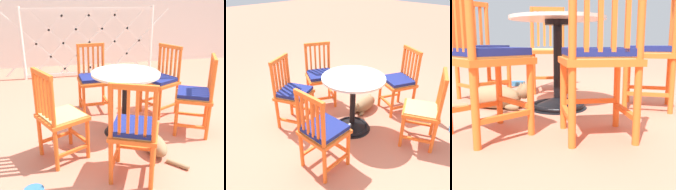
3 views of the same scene
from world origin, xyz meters
TOP-DOWN VIEW (x-y plane):
  - ground_plane at (0.00, 0.00)m, footprint 24.00×24.00m
  - building_wall_backdrop at (0.00, 3.55)m, footprint 10.00×0.20m
  - lattice_fence_panel at (-0.07, 2.52)m, footprint 3.19×0.06m
  - cafe_table at (0.01, 0.09)m, footprint 0.76×0.76m
  - orange_chair_tucked_in at (-0.25, 0.80)m, footprint 0.42×0.42m
  - orange_chair_at_corner at (-0.74, -0.30)m, footprint 0.54×0.54m
  - orange_chair_by_planter at (-0.13, -0.73)m, footprint 0.53×0.53m
  - orange_chair_near_fence at (0.80, -0.06)m, footprint 0.54×0.54m
  - orange_chair_facing_out at (0.62, 0.55)m, footprint 0.54×0.54m
  - tabby_cat at (0.19, -0.35)m, footprint 0.35×0.71m

SIDE VIEW (x-z plane):
  - ground_plane at x=0.00m, z-range 0.00..0.00m
  - tabby_cat at x=0.19m, z-range -0.02..0.21m
  - cafe_table at x=0.01m, z-range -0.08..0.65m
  - orange_chair_at_corner at x=-0.74m, z-range -0.02..0.89m
  - orange_chair_tucked_in at x=-0.25m, z-range -0.01..0.90m
  - orange_chair_by_planter at x=-0.13m, z-range -0.01..0.90m
  - orange_chair_near_fence at x=0.80m, z-range -0.01..0.90m
  - orange_chair_facing_out at x=0.62m, z-range -0.01..0.90m
  - lattice_fence_panel at x=-0.07m, z-range 0.00..1.33m
  - building_wall_backdrop at x=0.00m, z-range 0.00..2.80m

